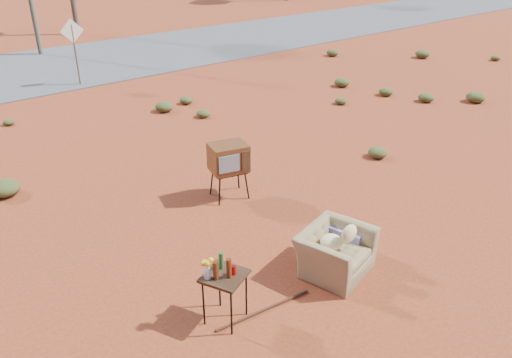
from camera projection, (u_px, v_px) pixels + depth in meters
ground at (287, 268)px, 7.82m from camera, size 140.00×140.00×0.00m
highway at (8, 74)px, 18.16m from camera, size 140.00×7.00×0.04m
armchair at (337, 244)px, 7.64m from camera, size 1.37×1.08×0.94m
tv_unit at (229, 158)px, 9.54m from camera, size 0.81×0.71×1.12m
side_table at (221, 274)px, 6.44m from camera, size 0.69×0.69×1.05m
rusty_bar at (264, 310)px, 6.93m from camera, size 1.51×0.23×0.04m
road_sign at (73, 40)px, 16.28m from camera, size 0.78×0.06×2.19m
scrub_patch at (114, 178)px, 10.33m from camera, size 17.49×8.07×0.33m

